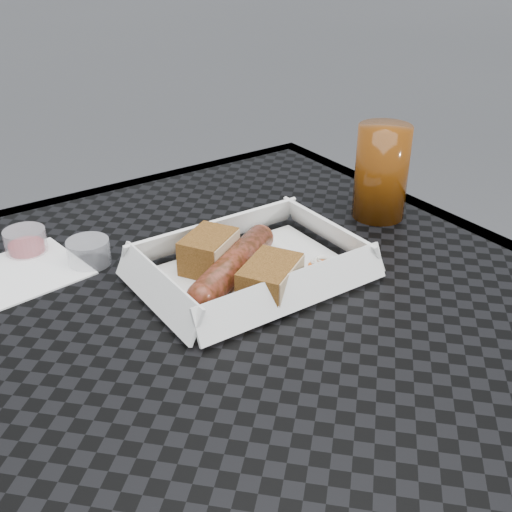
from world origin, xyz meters
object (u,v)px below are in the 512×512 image
at_px(patio_table, 219,376).
at_px(drink_glass, 381,172).
at_px(food_tray, 251,274).
at_px(bratwurst, 233,265).

relative_size(patio_table, drink_glass, 6.35).
xyz_separation_m(food_tray, drink_glass, (0.23, 0.04, 0.06)).
height_order(patio_table, drink_glass, drink_glass).
bearing_deg(food_tray, patio_table, -145.97).
bearing_deg(food_tray, bratwurst, 178.67).
distance_m(food_tray, drink_glass, 0.24).
bearing_deg(patio_table, drink_glass, 15.97).
height_order(food_tray, drink_glass, drink_glass).
bearing_deg(patio_table, food_tray, 34.03).
height_order(food_tray, bratwurst, bratwurst).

